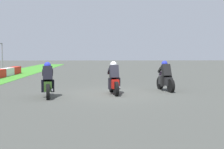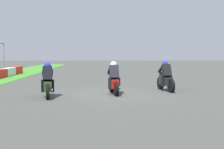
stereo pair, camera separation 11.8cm
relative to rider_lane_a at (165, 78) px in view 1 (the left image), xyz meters
The scene contains 4 objects.
ground_plane 3.01m from the rider_lane_a, 110.16° to the left, with size 120.00×120.00×0.00m, color #464843.
rider_lane_a is the anchor object (origin of this frame).
rider_lane_b 2.86m from the rider_lane_a, 113.45° to the left, with size 2.04×0.58×1.51m.
rider_lane_c 5.86m from the rider_lane_a, 110.90° to the left, with size 2.03×0.61×1.51m.
Camera 1 is at (-14.50, 0.40, 1.92)m, focal length 50.42 mm.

